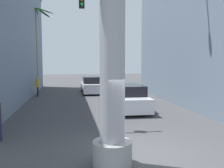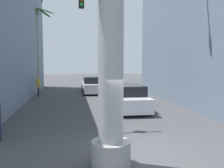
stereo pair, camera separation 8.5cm
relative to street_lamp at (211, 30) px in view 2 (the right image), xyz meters
The scene contains 7 objects.
ground_plane 8.59m from the street_lamp, 138.78° to the left, with size 83.94×83.94×0.00m, color #424244.
street_lamp is the anchor object (origin of this frame).
traffic_light_mast 9.92m from the street_lamp, behind, with size 4.88×0.32×6.22m.
car_lead 6.12m from the street_lamp, 153.40° to the left, with size 2.11×4.89×1.56m.
car_far 12.81m from the street_lamp, 117.83° to the left, with size 1.94×4.58×1.56m.
palm_tree_far_left 16.90m from the street_lamp, 130.72° to the left, with size 3.47×3.46×8.29m.
pedestrian_far_left 14.32m from the street_lamp, 139.09° to the left, with size 0.37×0.37×1.68m.
Camera 2 is at (-2.15, -7.62, 2.99)m, focal length 40.00 mm.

